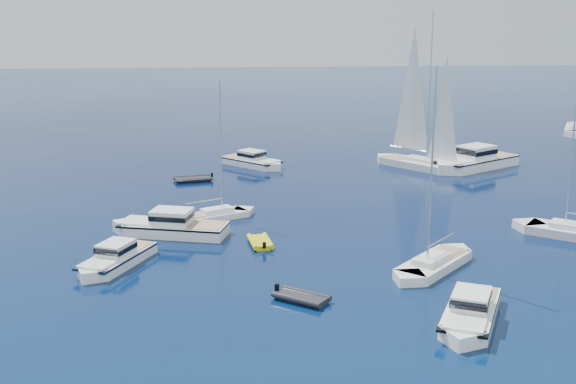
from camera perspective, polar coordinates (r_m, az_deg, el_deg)
name	(u,v)px	position (r m, az deg, el deg)	size (l,w,h in m)	color
ground	(384,331)	(42.66, 7.40, -10.58)	(400.00, 400.00, 0.00)	#082A4D
motor_cruiser_near	(469,323)	(44.60, 13.83, -9.76)	(2.74, 8.97, 2.35)	white
motor_cruiser_left	(116,266)	(53.77, -13.17, -5.59)	(2.56, 8.36, 2.20)	white
motor_cruiser_centre	(170,235)	(60.28, -9.10, -3.27)	(3.13, 10.22, 2.68)	white
motor_cruiser_distant	(474,168)	(87.01, 14.15, 1.78)	(3.92, 12.80, 3.36)	white
motor_cruiser_horizon	(253,166)	(85.61, -2.72, 1.99)	(2.76, 9.01, 2.37)	white
sailboat_fore	(433,269)	(52.86, 11.16, -5.82)	(2.59, 9.95, 14.63)	white
sailboat_centre	(214,219)	(64.20, -5.74, -2.10)	(2.18, 8.40, 12.34)	white
sailboat_sails_r	(417,168)	(86.12, 9.95, 1.87)	(3.24, 12.45, 18.30)	white
tender_yellow	(260,245)	(57.04, -2.15, -4.09)	(1.93, 3.49, 0.95)	#D3D50C
tender_grey_near	(301,301)	(46.37, 1.03, -8.40)	(1.99, 3.62, 0.95)	black
tender_grey_far	(193,181)	(78.75, -7.35, 0.85)	(2.22, 4.12, 0.95)	black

